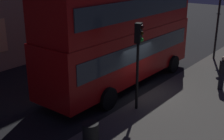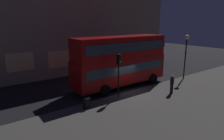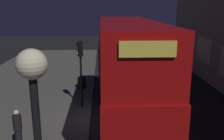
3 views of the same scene
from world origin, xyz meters
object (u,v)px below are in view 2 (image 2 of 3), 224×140
street_lamp (186,46)px  litter_bin (86,103)px  double_decker_bus (121,59)px  pedestrian (172,84)px  traffic_light_near_kerb (119,67)px  traffic_light_far_side (163,49)px

street_lamp → litter_bin: street_lamp is taller
double_decker_bus → pedestrian: (2.38, -4.68, -1.92)m
street_lamp → litter_bin: bearing=-178.6°
pedestrian → litter_bin: bearing=-179.4°
traffic_light_near_kerb → pedestrian: 5.45m
traffic_light_far_side → double_decker_bus: bearing=30.9°
traffic_light_near_kerb → traffic_light_far_side: size_ratio=0.97×
pedestrian → street_lamp: bearing=37.7°
street_lamp → pedestrian: size_ratio=2.86×
traffic_light_near_kerb → pedestrian: size_ratio=2.18×
pedestrian → litter_bin: pedestrian is taller
double_decker_bus → traffic_light_near_kerb: (-2.22, -2.46, -0.03)m
double_decker_bus → street_lamp: double_decker_bus is taller
traffic_light_far_side → litter_bin: size_ratio=4.89×
traffic_light_far_side → litter_bin: traffic_light_far_side is taller
traffic_light_near_kerb → street_lamp: 9.97m
double_decker_bus → pedestrian: bearing=-63.0°
street_lamp → double_decker_bus: bearing=162.8°
traffic_light_far_side → pedestrian: size_ratio=2.25×
double_decker_bus → pedestrian: 5.59m
double_decker_bus → traffic_light_near_kerb: 3.31m
litter_bin → traffic_light_far_side: bearing=19.8°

